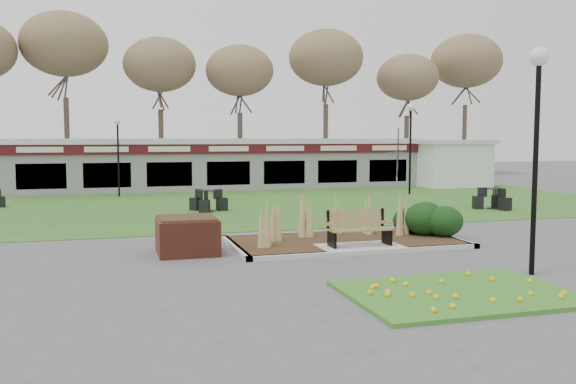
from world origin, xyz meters
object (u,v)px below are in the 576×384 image
object	(u,v)px
lamp_post_near_left	(537,110)
bistro_set_b	(207,204)
park_bench	(358,228)
lamp_post_mid_right	(411,128)
service_hut	(451,163)
food_pavilion	(224,164)
brick_planter	(187,235)
lamp_post_far_left	(118,140)
patio_umbrella	(398,166)
bistro_set_d	(493,202)

from	to	relation	value
lamp_post_near_left	bistro_set_b	distance (m)	14.44
park_bench	lamp_post_mid_right	size ratio (longest dim) A/B	0.36
service_hut	food_pavilion	bearing A→B (deg)	171.73
food_pavilion	brick_planter	bearing A→B (deg)	-103.06
food_pavilion	lamp_post_far_left	size ratio (longest dim) A/B	6.28
food_pavilion	patio_umbrella	size ratio (longest dim) A/B	10.58
brick_planter	bistro_set_b	world-z (taller)	brick_planter
lamp_post_near_left	bistro_set_d	bearing A→B (deg)	58.77
lamp_post_mid_right	bistro_set_b	world-z (taller)	lamp_post_mid_right
brick_planter	bistro_set_d	world-z (taller)	brick_planter
food_pavilion	lamp_post_near_left	distance (m)	23.68
lamp_post_near_left	brick_planter	bearing A→B (deg)	146.79
service_hut	lamp_post_mid_right	world-z (taller)	lamp_post_mid_right
brick_planter	patio_umbrella	bearing A→B (deg)	46.44
service_hut	bistro_set_b	world-z (taller)	service_hut
lamp_post_far_left	bistro_set_b	xyz separation A→B (m)	(3.30, -7.36, -2.56)
service_hut	patio_umbrella	distance (m)	6.78
lamp_post_far_left	lamp_post_mid_right	bearing A→B (deg)	-11.72
lamp_post_mid_right	bistro_set_d	size ratio (longest dim) A/B	2.96
lamp_post_far_left	park_bench	bearing A→B (deg)	-70.77
food_pavilion	bistro_set_d	size ratio (longest dim) A/B	15.46
park_bench	service_hut	bearing A→B (deg)	52.75
bistro_set_b	food_pavilion	bearing A→B (deg)	76.15
brick_planter	patio_umbrella	size ratio (longest dim) A/B	0.64
brick_planter	bistro_set_b	size ratio (longest dim) A/B	0.96
lamp_post_near_left	lamp_post_far_left	xyz separation A→B (m)	(-8.32, 20.50, -0.69)
park_bench	lamp_post_near_left	world-z (taller)	lamp_post_near_left
brick_planter	lamp_post_near_left	world-z (taller)	lamp_post_near_left
lamp_post_mid_right	bistro_set_b	distance (m)	12.43
brick_planter	bistro_set_d	size ratio (longest dim) A/B	0.94
park_bench	brick_planter	distance (m)	4.47
bistro_set_b	lamp_post_mid_right	bearing A→B (deg)	21.17
lamp_post_far_left	patio_umbrella	world-z (taller)	lamp_post_far_left
bistro_set_b	park_bench	bearing A→B (deg)	-74.85
brick_planter	lamp_post_far_left	bearing A→B (deg)	95.16
lamp_post_far_left	bistro_set_d	world-z (taller)	lamp_post_far_left
brick_planter	service_hut	size ratio (longest dim) A/B	0.34
park_bench	bistro_set_b	distance (m)	9.74
lamp_post_far_left	bistro_set_d	distance (m)	17.94
brick_planter	patio_umbrella	xyz separation A→B (m)	(12.40, 13.04, 1.00)
lamp_post_mid_right	lamp_post_near_left	bearing A→B (deg)	-109.51
park_bench	lamp_post_near_left	xyz separation A→B (m)	(2.47, -3.75, 2.95)
brick_planter	lamp_post_near_left	xyz separation A→B (m)	(6.87, -4.50, 3.07)
service_hut	park_bench	bearing A→B (deg)	-127.25
bistro_set_d	brick_planter	bearing A→B (deg)	-155.22
park_bench	lamp_post_far_left	world-z (taller)	lamp_post_far_left
park_bench	lamp_post_mid_right	distance (m)	16.49
food_pavilion	lamp_post_mid_right	bearing A→B (deg)	-34.57
service_hut	bistro_set_b	size ratio (longest dim) A/B	2.82
food_pavilion	patio_umbrella	xyz separation A→B (m)	(8.00, -5.92, 0.00)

